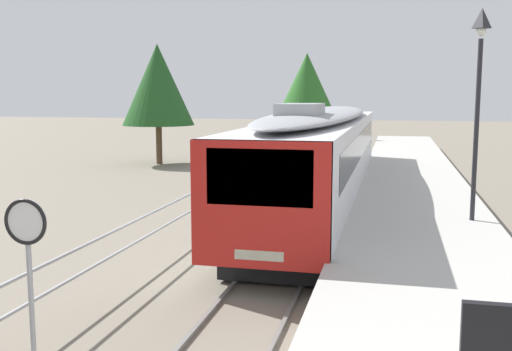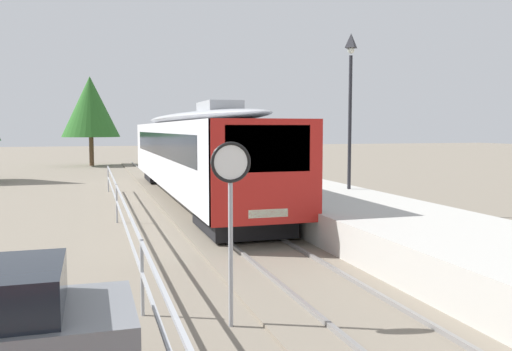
# 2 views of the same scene
# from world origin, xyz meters

# --- Properties ---
(ground_plane) EXTENTS (160.00, 160.00, 0.00)m
(ground_plane) POSITION_xyz_m (-3.00, 22.00, 0.00)
(ground_plane) COLOR slate
(track_rails) EXTENTS (3.20, 60.00, 0.14)m
(track_rails) POSITION_xyz_m (0.00, 22.00, 0.03)
(track_rails) COLOR slate
(track_rails) RESTS_ON ground
(commuter_train) EXTENTS (2.82, 20.47, 3.74)m
(commuter_train) POSITION_xyz_m (0.00, 25.71, 2.15)
(commuter_train) COLOR silver
(commuter_train) RESTS_ON track_rails
(station_platform) EXTENTS (3.90, 60.00, 0.90)m
(station_platform) POSITION_xyz_m (3.25, 22.00, 0.45)
(station_platform) COLOR #B7B5AD
(station_platform) RESTS_ON ground
(platform_lamp_mid_platform) EXTENTS (0.34, 0.34, 5.35)m
(platform_lamp_mid_platform) POSITION_xyz_m (4.56, 20.39, 4.62)
(platform_lamp_mid_platform) COLOR #232328
(platform_lamp_mid_platform) RESTS_ON station_platform
(speed_limit_sign) EXTENTS (0.61, 0.10, 2.81)m
(speed_limit_sign) POSITION_xyz_m (-2.06, 11.10, 2.12)
(speed_limit_sign) COLOR #9EA0A5
(speed_limit_sign) RESTS_ON ground
(tree_behind_carpark) EXTENTS (4.62, 4.62, 7.23)m
(tree_behind_carpark) POSITION_xyz_m (-4.03, 49.39, 4.78)
(tree_behind_carpark) COLOR brown
(tree_behind_carpark) RESTS_ON ground
(tree_behind_station_far) EXTENTS (4.24, 4.24, 7.07)m
(tree_behind_station_far) POSITION_xyz_m (-11.11, 37.41, 4.68)
(tree_behind_station_far) COLOR brown
(tree_behind_station_far) RESTS_ON ground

